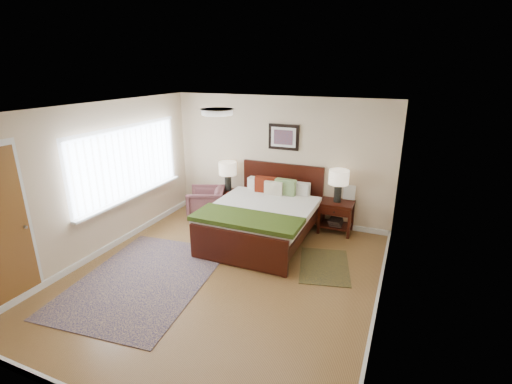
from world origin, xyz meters
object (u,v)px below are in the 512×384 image
Objects in this scene: lamp_right at (339,180)px; armchair at (206,204)px; nightstand_left at (228,196)px; nightstand_right at (336,214)px; lamp_left at (228,171)px; bed at (263,212)px; rug_persian at (144,279)px.

lamp_right reaches higher than armchair.
nightstand_left is 0.87× the size of nightstand_right.
armchair is at bearing -127.69° from lamp_left.
nightstand_right is 0.84× the size of armchair.
nightstand_right is (2.29, 0.01, -0.04)m from nightstand_left.
lamp_left is (-0.00, 0.02, 0.56)m from nightstand_left.
nightstand_left is (-1.13, 0.82, -0.12)m from bed.
lamp_right is 2.73m from armchair.
nightstand_right is 1.01× the size of lamp_left.
nightstand_left is 2.38m from lamp_right.
bed is at bearing -36.66° from lamp_left.
bed is 2.32m from rug_persian.
lamp_left reaches higher than nightstand_left.
bed is 3.58× the size of lamp_right.
lamp_left is at bearing 143.34° from bed.
lamp_left is 2.29m from lamp_right.
armchair is (-1.44, 0.45, -0.21)m from bed.
lamp_right is at bearing 0.49° from nightstand_left.
armchair reaches higher than nightstand_left.
lamp_right is at bearing 90.00° from nightstand_right.
lamp_left is (-2.29, 0.01, 0.59)m from nightstand_right.
bed is 0.85× the size of rug_persian.
bed is 2.97× the size of armchair.
bed reaches higher than armchair.
bed is 1.43m from nightstand_right.
lamp_right is at bearing 77.04° from armchair.
nightstand_left is 2.82m from rug_persian.
nightstand_left is at bearing -179.87° from nightstand_right.
lamp_right reaches higher than nightstand_right.
bed is 4.06× the size of nightstand_left.
nightstand_right is 2.63m from armchair.
bed reaches higher than nightstand_right.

